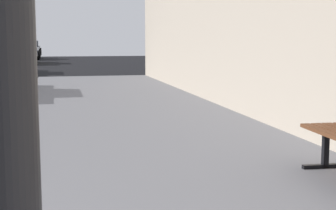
# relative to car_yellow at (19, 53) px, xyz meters

# --- Properties ---
(car_yellow) EXTENTS (1.98, 4.39, 1.27)m
(car_yellow) POSITION_rel_car_yellow_xyz_m (0.00, 0.00, 0.00)
(car_yellow) COLOR yellow
(car_yellow) RESTS_ON ground_plane
(car_silver) EXTENTS (2.02, 4.24, 1.43)m
(car_silver) POSITION_rel_car_yellow_xyz_m (0.04, 6.30, 0.00)
(car_silver) COLOR #B7B7BF
(car_silver) RESTS_ON ground_plane
(car_black) EXTENTS (1.98, 4.33, 1.27)m
(car_black) POSITION_rel_car_yellow_xyz_m (-0.00, 12.65, -0.00)
(car_black) COLOR black
(car_black) RESTS_ON ground_plane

